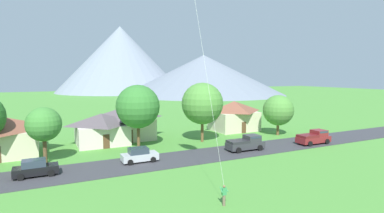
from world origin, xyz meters
TOP-DOWN VIEW (x-y plane):
  - road_strip at (0.00, 26.70)m, footprint 160.00×6.58m
  - mountain_east_ridge at (31.00, 175.41)m, footprint 74.03×74.03m
  - mountain_central_ridge at (63.90, 133.10)m, footprint 82.80×82.80m
  - house_leftmost at (0.01, 41.38)m, footprint 9.35×7.57m
  - house_left_center at (20.10, 40.02)m, footprint 8.32×6.83m
  - house_right_center at (-16.62, 38.20)m, footprint 9.45×8.40m
  - house_rightmost at (-3.80, 39.38)m, footprint 7.73×7.28m
  - tree_near_left at (24.21, 32.82)m, footprint 5.16×5.16m
  - tree_right_of_center at (0.35, 34.46)m, footprint 6.08×6.08m
  - tree_near_right at (-11.54, 31.89)m, footprint 3.97×3.97m
  - tree_far_right at (10.28, 34.03)m, footprint 6.35×6.35m
  - parked_car_silver_west_end at (-1.61, 27.42)m, footprint 4.22×2.11m
  - parked_car_black_mid_west at (-12.49, 27.14)m, footprint 4.22×2.12m
  - pickup_truck_maroon_west_side at (24.35, 25.19)m, footprint 5.23×2.39m
  - pickup_truck_charcoal_east_side at (13.00, 26.49)m, footprint 5.27×2.46m

SIDE VIEW (x-z plane):
  - road_strip at x=0.00m, z-range 0.00..0.08m
  - parked_car_silver_west_end at x=-1.61m, z-range 0.03..1.71m
  - parked_car_black_mid_west at x=-12.49m, z-range 0.03..1.71m
  - pickup_truck_maroon_west_side at x=24.35m, z-range 0.06..2.06m
  - pickup_truck_charcoal_east_side at x=13.00m, z-range 0.06..2.06m
  - house_rightmost at x=-3.80m, z-range 0.08..4.63m
  - house_right_center at x=-16.62m, z-range 0.09..5.17m
  - house_leftmost at x=0.01m, z-range 0.09..5.22m
  - house_left_center at x=20.10m, z-range 0.10..5.51m
  - tree_near_left at x=24.21m, z-range 0.84..7.70m
  - tree_near_right at x=-11.54m, z-range 1.28..7.88m
  - tree_right_of_center at x=0.35m, z-range 1.40..10.29m
  - tree_far_right at x=10.28m, z-range 1.35..10.43m
  - mountain_central_ridge at x=63.90m, z-range 0.00..20.29m
  - mountain_east_ridge at x=31.00m, z-range 0.00..38.42m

